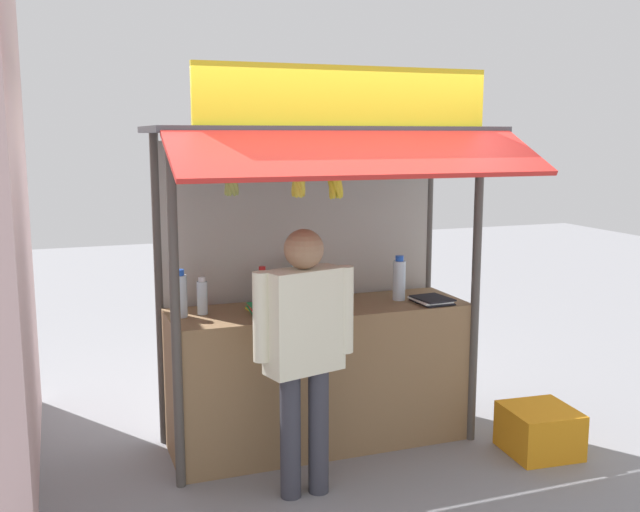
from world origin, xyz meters
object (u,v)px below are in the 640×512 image
object	(u,v)px
water_bottle_front_right	(180,295)
plastic_crate	(539,430)
water_bottle_left	(399,279)
banana_bunch_rightmost	(231,183)
water_bottle_right	(262,286)
water_bottle_far_left	(297,280)
vendor_person	(304,338)
banana_bunch_inner_left	(298,185)
water_bottle_back_right	(202,297)
water_bottle_back_left	(298,291)
magazine_stack_front_left	(263,309)
banana_bunch_leftmost	(335,185)
magazine_stack_center	(432,300)

from	to	relation	value
water_bottle_front_right	plastic_crate	xyz separation A→B (m)	(2.27, -0.71, -0.96)
water_bottle_left	banana_bunch_rightmost	world-z (taller)	banana_bunch_rightmost
water_bottle_left	water_bottle_right	bearing A→B (deg)	166.83
water_bottle_far_left	plastic_crate	size ratio (longest dim) A/B	0.71
water_bottle_left	vendor_person	world-z (taller)	vendor_person
water_bottle_right	water_bottle_front_right	bearing A→B (deg)	-162.89
banana_bunch_rightmost	water_bottle_far_left	bearing A→B (deg)	46.45
water_bottle_left	banana_bunch_inner_left	world-z (taller)	banana_bunch_inner_left
water_bottle_back_right	plastic_crate	distance (m)	2.43
water_bottle_back_left	water_bottle_right	distance (m)	0.27
banana_bunch_inner_left	water_bottle_left	bearing A→B (deg)	25.24
magazine_stack_front_left	banana_bunch_leftmost	world-z (taller)	banana_bunch_leftmost
vendor_person	magazine_stack_center	bearing A→B (deg)	-170.26
water_bottle_back_left	water_bottle_left	world-z (taller)	water_bottle_left
water_bottle_back_right	banana_bunch_inner_left	world-z (taller)	banana_bunch_inner_left
water_bottle_back_right	magazine_stack_front_left	bearing A→B (deg)	-14.85
water_bottle_left	magazine_stack_front_left	world-z (taller)	water_bottle_left
banana_bunch_inner_left	vendor_person	bearing A→B (deg)	-102.19
water_bottle_back_right	water_bottle_front_right	bearing A→B (deg)	-169.14
banana_bunch_inner_left	vendor_person	world-z (taller)	banana_bunch_inner_left
water_bottle_far_left	water_bottle_front_right	size ratio (longest dim) A/B	1.02
magazine_stack_center	banana_bunch_inner_left	distance (m)	1.37
water_bottle_front_right	magazine_stack_front_left	size ratio (longest dim) A/B	1.10
magazine_stack_center	banana_bunch_rightmost	size ratio (longest dim) A/B	1.10
water_bottle_front_right	banana_bunch_inner_left	world-z (taller)	banana_bunch_inner_left
water_bottle_left	water_bottle_back_right	bearing A→B (deg)	177.33
water_bottle_front_right	banana_bunch_rightmost	world-z (taller)	banana_bunch_rightmost
banana_bunch_leftmost	vendor_person	distance (m)	0.94
water_bottle_back_left	banana_bunch_leftmost	bearing A→B (deg)	-78.52
water_bottle_back_right	banana_bunch_leftmost	bearing A→B (deg)	-33.24
water_bottle_back_right	vendor_person	distance (m)	0.87
magazine_stack_center	banana_bunch_inner_left	world-z (taller)	banana_bunch_inner_left
banana_bunch_leftmost	vendor_person	size ratio (longest dim) A/B	0.19
water_bottle_far_left	banana_bunch_inner_left	size ratio (longest dim) A/B	1.08
water_bottle_back_right	water_bottle_front_right	distance (m)	0.15
water_bottle_left	magazine_stack_center	bearing A→B (deg)	-44.81
banana_bunch_leftmost	magazine_stack_center	bearing A→B (deg)	16.98
water_bottle_back_left	water_bottle_back_right	size ratio (longest dim) A/B	0.97
water_bottle_far_left	magazine_stack_center	world-z (taller)	water_bottle_far_left
vendor_person	plastic_crate	xyz separation A→B (m)	(1.68, 0.01, -0.81)
water_bottle_back_right	banana_bunch_rightmost	distance (m)	0.91
water_bottle_back_right	magazine_stack_center	world-z (taller)	water_bottle_back_right
water_bottle_back_left	banana_bunch_inner_left	xyz separation A→B (m)	(-0.14, -0.45, 0.75)
water_bottle_far_left	banana_bunch_rightmost	distance (m)	1.15
water_bottle_back_right	banana_bunch_rightmost	bearing A→B (deg)	-78.95
water_bottle_right	banana_bunch_rightmost	world-z (taller)	banana_bunch_rightmost
water_bottle_right	vendor_person	size ratio (longest dim) A/B	0.16
plastic_crate	water_bottle_far_left	bearing A→B (deg)	147.86
magazine_stack_front_left	water_bottle_left	bearing A→B (deg)	2.07
water_bottle_left	vendor_person	xyz separation A→B (m)	(-0.94, -0.67, -0.16)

